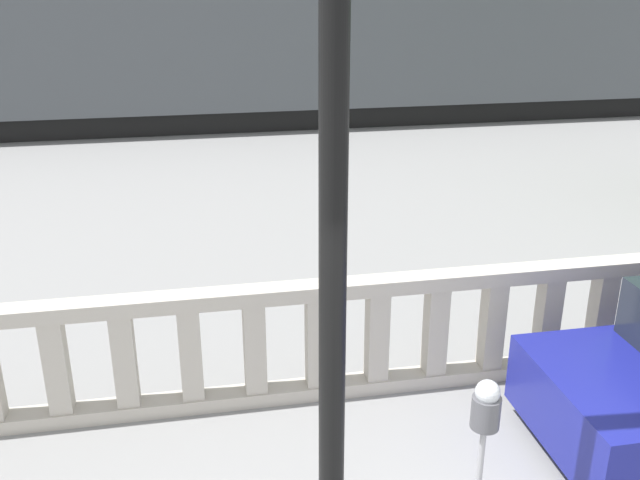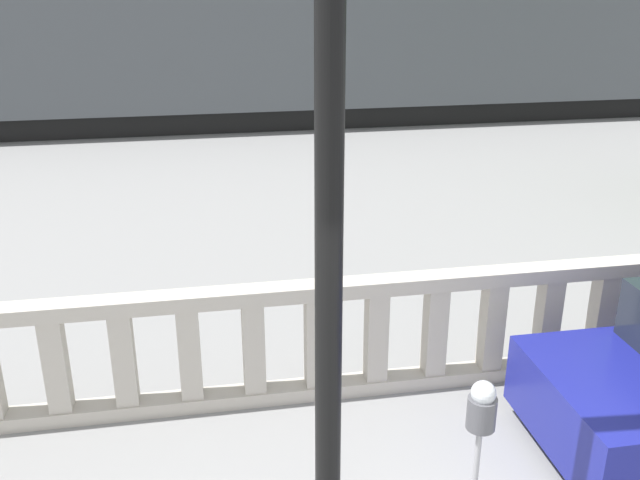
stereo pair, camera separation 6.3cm
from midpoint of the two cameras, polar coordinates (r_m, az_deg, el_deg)
balustrade at (r=6.87m, az=2.37°, el=-7.86°), size 17.88×0.24×1.20m
lamppost at (r=4.27m, az=1.18°, el=7.67°), size 0.40×0.40×5.86m
parking_meter at (r=4.78m, az=13.12°, el=-13.87°), size 0.19×0.19×1.53m
train_near at (r=18.62m, az=-6.23°, el=15.48°), size 23.51×2.66×4.56m
train_far at (r=25.77m, az=-14.49°, el=15.89°), size 22.61×3.16×3.93m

